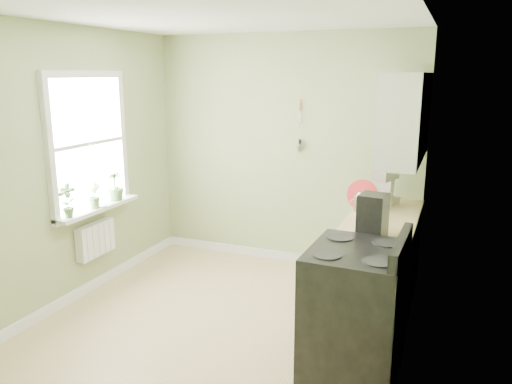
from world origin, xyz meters
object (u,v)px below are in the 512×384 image
at_px(stove, 355,309).
at_px(stand_mixer, 385,189).
at_px(coffee_maker, 372,217).
at_px(kettle, 360,202).

bearing_deg(stove, stand_mixer, 91.24).
bearing_deg(coffee_maker, stove, -91.38).
relative_size(stove, stand_mixer, 2.67).
xyz_separation_m(stove, stand_mixer, (-0.04, 1.64, 0.59)).
distance_m(stove, stand_mixer, 1.74).
height_order(kettle, coffee_maker, coffee_maker).
bearing_deg(kettle, coffee_maker, -72.43).
bearing_deg(coffee_maker, kettle, 107.57).
relative_size(kettle, coffee_maker, 0.55).
xyz_separation_m(stove, coffee_maker, (0.01, 0.52, 0.59)).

